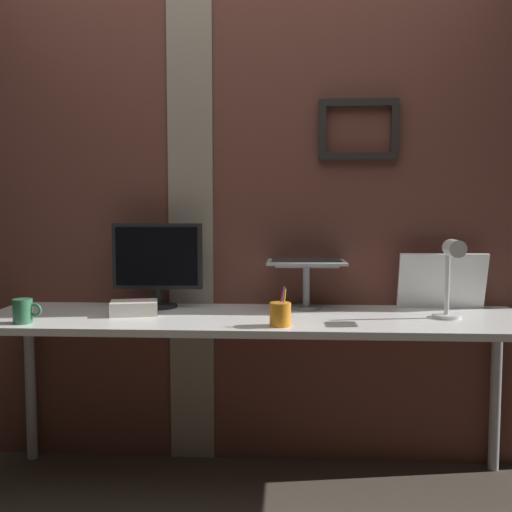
{
  "coord_description": "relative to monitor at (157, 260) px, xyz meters",
  "views": [
    {
      "loc": [
        0.24,
        -2.35,
        1.23
      ],
      "look_at": [
        0.1,
        0.2,
        1.02
      ],
      "focal_mm": 40.54,
      "sensor_mm": 36.0,
      "label": 1
    }
  ],
  "objects": [
    {
      "name": "laptop",
      "position": [
        0.69,
        0.07,
        0.04
      ],
      "size": [
        0.36,
        0.33,
        0.22
      ],
      "color": "#ADB2B7",
      "rests_on": "laptop_stand"
    },
    {
      "name": "paper_clutter_stack",
      "position": [
        -0.06,
        -0.19,
        -0.19
      ],
      "size": [
        0.23,
        0.18,
        0.06
      ],
      "primitive_type": "cube",
      "rotation": [
        0.0,
        0.0,
        0.23
      ],
      "color": "silver",
      "rests_on": "desk"
    },
    {
      "name": "desk",
      "position": [
        0.46,
        -0.19,
        -0.29
      ],
      "size": [
        2.35,
        0.62,
        0.77
      ],
      "color": "white",
      "rests_on": "ground_plane"
    },
    {
      "name": "laptop_stand",
      "position": [
        0.69,
        0.0,
        -0.08
      ],
      "size": [
        0.28,
        0.22,
        0.21
      ],
      "color": "gray",
      "rests_on": "desk"
    },
    {
      "name": "coffee_mug",
      "position": [
        -0.46,
        -0.4,
        -0.17
      ],
      "size": [
        0.12,
        0.08,
        0.1
      ],
      "color": "#33724C",
      "rests_on": "desk"
    },
    {
      "name": "brick_wall_back",
      "position": [
        0.36,
        0.18,
        0.33
      ],
      "size": [
        3.34,
        0.15,
        2.63
      ],
      "color": "brown",
      "rests_on": "ground_plane"
    },
    {
      "name": "desk_lamp",
      "position": [
        1.27,
        -0.24,
        -0.01
      ],
      "size": [
        0.12,
        0.2,
        0.34
      ],
      "color": "white",
      "rests_on": "desk"
    },
    {
      "name": "whiteboard_panel",
      "position": [
        1.31,
        0.03,
        -0.09
      ],
      "size": [
        0.4,
        0.08,
        0.26
      ],
      "primitive_type": "cube",
      "rotation": [
        0.24,
        0.0,
        0.0
      ],
      "color": "white",
      "rests_on": "desk"
    },
    {
      "name": "ground_plane",
      "position": [
        0.37,
        -0.29,
        -0.99
      ],
      "size": [
        6.0,
        6.0,
        0.0
      ],
      "primitive_type": "plane",
      "color": "#4C4238"
    },
    {
      "name": "pen_cup",
      "position": [
        0.58,
        -0.4,
        -0.17
      ],
      "size": [
        0.08,
        0.08,
        0.15
      ],
      "color": "orange",
      "rests_on": "desk"
    },
    {
      "name": "monitor",
      "position": [
        0.0,
        0.0,
        0.0
      ],
      "size": [
        0.42,
        0.18,
        0.39
      ],
      "color": "black",
      "rests_on": "desk"
    }
  ]
}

